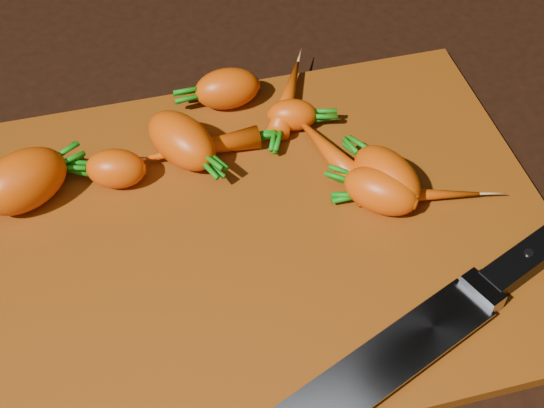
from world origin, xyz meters
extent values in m
cube|color=black|center=(0.00, 0.00, -0.01)|extent=(2.00, 2.00, 0.01)
cube|color=#853E0E|center=(0.00, 0.00, 0.01)|extent=(0.50, 0.40, 0.01)
ellipsoid|color=#EC4D04|center=(-0.21, 0.09, 0.04)|extent=(0.10, 0.09, 0.05)
ellipsoid|color=#EC4D04|center=(-0.13, 0.09, 0.03)|extent=(0.06, 0.05, 0.04)
ellipsoid|color=#EC4D04|center=(-0.06, 0.10, 0.04)|extent=(0.08, 0.10, 0.05)
ellipsoid|color=#EC4D04|center=(0.11, 0.01, 0.03)|extent=(0.07, 0.09, 0.04)
ellipsoid|color=#EC4D04|center=(-0.01, 0.17, 0.03)|extent=(0.07, 0.04, 0.04)
ellipsoid|color=#EC4D04|center=(0.05, 0.12, 0.03)|extent=(0.06, 0.04, 0.03)
ellipsoid|color=#EC4D04|center=(0.10, 0.00, 0.03)|extent=(0.08, 0.08, 0.04)
ellipsoid|color=#EC4D04|center=(0.05, 0.15, 0.02)|extent=(0.07, 0.11, 0.02)
ellipsoid|color=#EC4D04|center=(0.14, -0.01, 0.02)|extent=(0.11, 0.04, 0.02)
ellipsoid|color=#EC4D04|center=(0.07, 0.06, 0.03)|extent=(0.06, 0.11, 0.03)
ellipsoid|color=#EC4D04|center=(-0.05, 0.10, 0.02)|extent=(0.11, 0.03, 0.02)
cube|color=gray|center=(0.03, -0.17, 0.02)|extent=(0.03, 0.04, 0.02)
cube|color=black|center=(0.10, -0.14, 0.02)|extent=(0.14, 0.08, 0.02)
cylinder|color=#B2B2B7|center=(0.09, -0.14, 0.03)|extent=(0.01, 0.01, 0.00)
camera|label=1|loc=(-0.11, -0.42, 0.54)|focal=50.00mm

